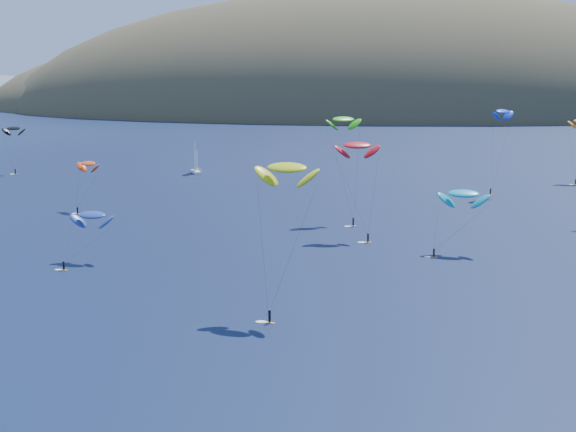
# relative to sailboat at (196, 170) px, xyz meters

# --- Properties ---
(island) EXTENTS (730.00, 300.00, 210.00)m
(island) POSITION_rel_sailboat_xyz_m (91.85, 361.11, -11.70)
(island) COLOR #3D3526
(island) RESTS_ON ground
(sailboat) EXTENTS (9.85, 9.35, 11.77)m
(sailboat) POSITION_rel_sailboat_xyz_m (0.00, 0.00, 0.00)
(sailboat) COLOR white
(sailboat) RESTS_ON ground
(kitesurfer_1) EXTENTS (8.43, 10.56, 14.54)m
(kitesurfer_1) POSITION_rel_sailboat_xyz_m (-13.68, -71.51, 11.40)
(kitesurfer_1) COLOR #FAAA1B
(kitesurfer_1) RESTS_ON ground
(kitesurfer_2) EXTENTS (10.76, 11.56, 25.61)m
(kitesurfer_2) POSITION_rel_sailboat_xyz_m (46.73, -152.47, 21.83)
(kitesurfer_2) COLOR #FAAA1B
(kitesurfer_2) RESTS_ON ground
(kitesurfer_3) EXTENTS (9.65, 14.04, 27.33)m
(kitesurfer_3) POSITION_rel_sailboat_xyz_m (53.62, -76.98, 23.85)
(kitesurfer_3) COLOR #FAAA1B
(kitesurfer_3) RESTS_ON ground
(kitesurfer_4) EXTENTS (9.00, 9.17, 26.91)m
(kitesurfer_4) POSITION_rel_sailboat_xyz_m (99.09, -35.43, 23.43)
(kitesurfer_4) COLOR #FAAA1B
(kitesurfer_4) RESTS_ON ground
(kitesurfer_5) EXTENTS (12.26, 9.84, 14.92)m
(kitesurfer_5) POSITION_rel_sailboat_xyz_m (79.40, -109.85, 11.18)
(kitesurfer_5) COLOR #FAAA1B
(kitesurfer_5) RESTS_ON ground
(kitesurfer_9) EXTENTS (10.21, 10.62, 23.26)m
(kitesurfer_9) POSITION_rel_sailboat_xyz_m (57.29, -96.64, 19.56)
(kitesurfer_9) COLOR #FAAA1B
(kitesurfer_9) RESTS_ON ground
(kitesurfer_10) EXTENTS (9.08, 11.47, 11.52)m
(kitesurfer_10) POSITION_rel_sailboat_xyz_m (5.23, -124.35, 8.13)
(kitesurfer_10) COLOR #FAAA1B
(kitesurfer_10) RESTS_ON ground
(kitesurfer_12) EXTENTS (8.81, 7.35, 17.98)m
(kitesurfer_12) POSITION_rel_sailboat_xyz_m (-63.49, -4.59, 14.64)
(kitesurfer_12) COLOR #FAAA1B
(kitesurfer_12) RESTS_ON ground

